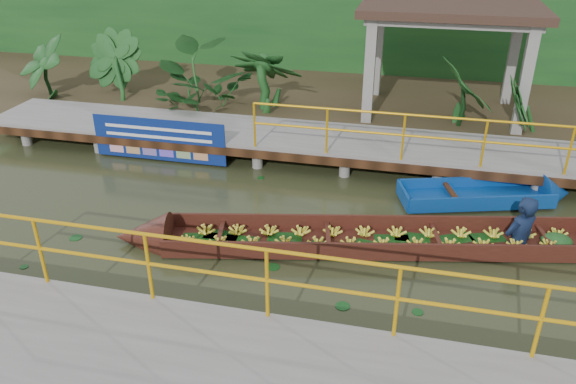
# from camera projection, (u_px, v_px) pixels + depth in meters

# --- Properties ---
(ground) EXTENTS (80.00, 80.00, 0.00)m
(ground) POSITION_uv_depth(u_px,v_px,m) (269.00, 232.00, 10.31)
(ground) COLOR #2A2E17
(ground) RESTS_ON ground
(land_strip) EXTENTS (30.00, 8.00, 0.45)m
(land_strip) POSITION_uv_depth(u_px,v_px,m) (334.00, 98.00, 16.71)
(land_strip) COLOR #342C1A
(land_strip) RESTS_ON ground
(far_dock) EXTENTS (16.00, 2.06, 1.66)m
(far_dock) POSITION_uv_depth(u_px,v_px,m) (308.00, 140.00, 13.06)
(far_dock) COLOR slate
(far_dock) RESTS_ON ground
(pavilion) EXTENTS (4.40, 3.00, 3.00)m
(pavilion) POSITION_uv_depth(u_px,v_px,m) (450.00, 20.00, 13.88)
(pavilion) COLOR slate
(pavilion) RESTS_ON ground
(foliage_backdrop) EXTENTS (30.00, 0.80, 4.00)m
(foliage_backdrop) POSITION_uv_depth(u_px,v_px,m) (348.00, 22.00, 18.07)
(foliage_backdrop) COLOR #15411A
(foliage_backdrop) RESTS_ON ground
(vendor_boat) EXTENTS (9.36, 2.84, 2.23)m
(vendor_boat) POSITION_uv_depth(u_px,v_px,m) (407.00, 233.00, 9.75)
(vendor_boat) COLOR #33140D
(vendor_boat) RESTS_ON ground
(moored_blue_boat) EXTENTS (3.55, 1.85, 0.82)m
(moored_blue_boat) POSITION_uv_depth(u_px,v_px,m) (515.00, 195.00, 11.30)
(moored_blue_boat) COLOR navy
(moored_blue_boat) RESTS_ON ground
(blue_banner) EXTENTS (3.21, 0.04, 1.00)m
(blue_banner) POSITION_uv_depth(u_px,v_px,m) (159.00, 140.00, 12.88)
(blue_banner) COLOR navy
(blue_banner) RESTS_ON ground
(tropical_plants) EXTENTS (14.19, 1.19, 1.49)m
(tropical_plants) POSITION_uv_depth(u_px,v_px,m) (256.00, 83.00, 14.72)
(tropical_plants) COLOR #15411A
(tropical_plants) RESTS_ON ground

